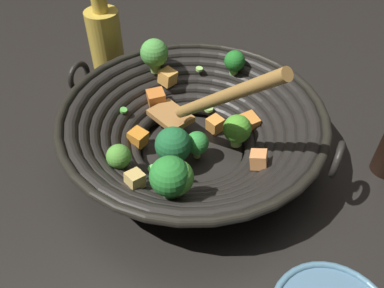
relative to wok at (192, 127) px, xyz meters
The scene contains 3 objects.
ground_plane 0.06m from the wok, 92.50° to the right, with size 4.00×4.00×0.00m, color black.
wok is the anchor object (origin of this frame).
cooking_oil_bottle 0.28m from the wok, 25.77° to the right, with size 0.07×0.07×0.20m.
Camera 1 is at (-0.21, 0.42, 0.47)m, focal length 36.39 mm.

